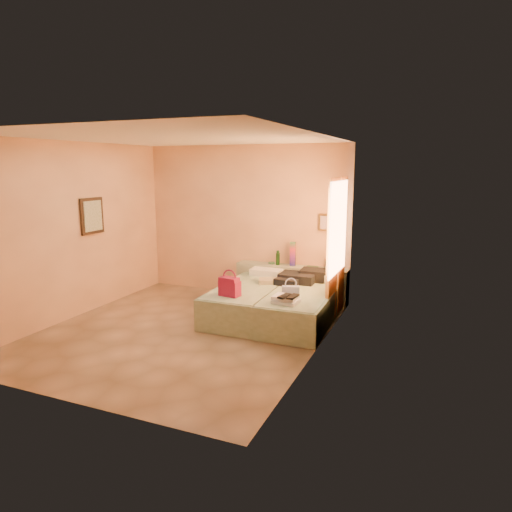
{
  "coord_description": "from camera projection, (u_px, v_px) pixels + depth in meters",
  "views": [
    {
      "loc": [
        3.45,
        -5.54,
        2.42
      ],
      "look_at": [
        0.8,
        0.85,
        1.05
      ],
      "focal_mm": 32.0,
      "sensor_mm": 36.0,
      "label": 1
    }
  ],
  "objects": [
    {
      "name": "ground",
      "position": [
        184.0,
        331.0,
        6.79
      ],
      "size": [
        4.5,
        4.5,
        0.0
      ],
      "primitive_type": "plane",
      "color": "tan",
      "rests_on": "ground"
    },
    {
      "name": "room_walls",
      "position": [
        212.0,
        208.0,
        6.88
      ],
      "size": [
        4.02,
        4.51,
        2.81
      ],
      "color": "#FFC188",
      "rests_on": "ground"
    },
    {
      "name": "headboard_ledge",
      "position": [
        291.0,
        283.0,
        8.26
      ],
      "size": [
        2.05,
        0.3,
        0.65
      ],
      "primitive_type": "cube",
      "color": "gray",
      "rests_on": "ground"
    },
    {
      "name": "bed_left",
      "position": [
        249.0,
        301.0,
        7.46
      ],
      "size": [
        0.95,
        2.02,
        0.5
      ],
      "primitive_type": "cube",
      "rotation": [
        0.0,
        0.0,
        0.02
      ],
      "color": "#A4BA95",
      "rests_on": "ground"
    },
    {
      "name": "bed_right",
      "position": [
        302.0,
        307.0,
        7.13
      ],
      "size": [
        0.95,
        2.02,
        0.5
      ],
      "primitive_type": "cube",
      "rotation": [
        0.0,
        0.0,
        0.02
      ],
      "color": "#A4BA95",
      "rests_on": "ground"
    },
    {
      "name": "water_bottle",
      "position": [
        278.0,
        258.0,
        8.26
      ],
      "size": [
        0.09,
        0.09,
        0.25
      ],
      "primitive_type": "cylinder",
      "rotation": [
        0.0,
        0.0,
        -0.32
      ],
      "color": "#143818",
      "rests_on": "headboard_ledge"
    },
    {
      "name": "rainbow_box",
      "position": [
        293.0,
        254.0,
        8.18
      ],
      "size": [
        0.11,
        0.11,
        0.43
      ],
      "primitive_type": "cube",
      "rotation": [
        0.0,
        0.0,
        0.17
      ],
      "color": "#9F133A",
      "rests_on": "headboard_ledge"
    },
    {
      "name": "small_dish",
      "position": [
        271.0,
        263.0,
        8.37
      ],
      "size": [
        0.13,
        0.13,
        0.03
      ],
      "primitive_type": "cylinder",
      "rotation": [
        0.0,
        0.0,
        -0.06
      ],
      "color": "#498558",
      "rests_on": "headboard_ledge"
    },
    {
      "name": "green_book",
      "position": [
        312.0,
        267.0,
        8.0
      ],
      "size": [
        0.2,
        0.15,
        0.03
      ],
      "primitive_type": "cube",
      "rotation": [
        0.0,
        0.0,
        0.05
      ],
      "color": "#284A2A",
      "rests_on": "headboard_ledge"
    },
    {
      "name": "flower_vase",
      "position": [
        330.0,
        262.0,
        7.91
      ],
      "size": [
        0.26,
        0.26,
        0.26
      ],
      "primitive_type": "cube",
      "rotation": [
        0.0,
        0.0,
        0.42
      ],
      "color": "silver",
      "rests_on": "headboard_ledge"
    },
    {
      "name": "magenta_handbag",
      "position": [
        230.0,
        286.0,
        6.82
      ],
      "size": [
        0.33,
        0.22,
        0.29
      ],
      "primitive_type": "cube",
      "rotation": [
        0.0,
        0.0,
        -0.15
      ],
      "color": "#9F133A",
      "rests_on": "bed_left"
    },
    {
      "name": "khaki_garment",
      "position": [
        270.0,
        281.0,
        7.61
      ],
      "size": [
        0.46,
        0.42,
        0.06
      ],
      "primitive_type": "cube",
      "rotation": [
        0.0,
        0.0,
        0.38
      ],
      "color": "tan",
      "rests_on": "bed_left"
    },
    {
      "name": "clothes_pile",
      "position": [
        301.0,
        277.0,
        7.62
      ],
      "size": [
        0.66,
        0.66,
        0.19
      ],
      "primitive_type": "cube",
      "rotation": [
        0.0,
        0.0,
        0.04
      ],
      "color": "black",
      "rests_on": "bed_right"
    },
    {
      "name": "blue_handbag",
      "position": [
        291.0,
        292.0,
        6.77
      ],
      "size": [
        0.28,
        0.19,
        0.17
      ],
      "primitive_type": "cube",
      "rotation": [
        0.0,
        0.0,
        0.36
      ],
      "color": "#394789",
      "rests_on": "bed_right"
    },
    {
      "name": "towel_stack",
      "position": [
        286.0,
        299.0,
        6.49
      ],
      "size": [
        0.37,
        0.32,
        0.1
      ],
      "primitive_type": "cube",
      "rotation": [
        0.0,
        0.0,
        -0.06
      ],
      "color": "silver",
      "rests_on": "bed_right"
    },
    {
      "name": "sandal_pair",
      "position": [
        289.0,
        296.0,
        6.41
      ],
      "size": [
        0.24,
        0.29,
        0.03
      ],
      "primitive_type": "cube",
      "rotation": [
        0.0,
        0.0,
        -0.19
      ],
      "color": "black",
      "rests_on": "towel_stack"
    }
  ]
}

